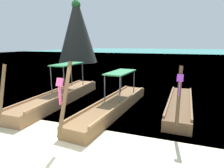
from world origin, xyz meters
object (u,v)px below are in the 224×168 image
Objects in this scene: longtail_boat_violet_ribbon at (180,105)px; mooring_buoy_far at (110,75)px; longtail_boat_pink_ribbon at (114,105)px; karst_rock at (76,31)px; longtail_boat_turquoise_ribbon at (60,96)px.

mooring_buoy_far is (-6.52, 7.69, -0.06)m from longtail_boat_violet_ribbon.
longtail_boat_pink_ribbon is at bearing -68.50° from mooring_buoy_far.
longtail_boat_pink_ribbon is at bearing -56.14° from karst_rock.
karst_rock is (-10.87, 20.67, 4.92)m from longtail_boat_turquoise_ribbon.
longtail_boat_turquoise_ribbon is 3.23m from longtail_boat_pink_ribbon.
karst_rock is at bearing 130.90° from longtail_boat_violet_ribbon.
longtail_boat_violet_ribbon is at bearing -49.70° from mooring_buoy_far.
longtail_boat_violet_ribbon is at bearing 23.19° from longtail_boat_pink_ribbon.
longtail_boat_violet_ribbon is (6.20, 0.96, -0.09)m from longtail_boat_turquoise_ribbon.
longtail_boat_pink_ribbon is 3.25m from longtail_boat_violet_ribbon.
longtail_boat_violet_ribbon is 16.18× the size of mooring_buoy_far.
longtail_boat_turquoise_ribbon is at bearing -171.16° from longtail_boat_violet_ribbon.
longtail_boat_turquoise_ribbon is 6.28m from longtail_boat_violet_ribbon.
karst_rock is at bearing 123.86° from longtail_boat_pink_ribbon.
mooring_buoy_far is (-0.32, 8.66, -0.15)m from longtail_boat_turquoise_ribbon.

